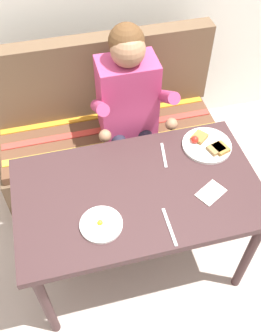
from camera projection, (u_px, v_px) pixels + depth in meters
The scene contains 9 objects.
ground_plane at pixel (136, 260), 2.42m from camera, with size 8.00×8.00×0.00m, color #B8A59B.
table at pixel (138, 199), 1.93m from camera, with size 1.20×0.70×0.73m.
couch at pixel (109, 139), 2.65m from camera, with size 1.44×0.56×1.00m.
person at pixel (130, 106), 2.24m from camera, with size 0.45×0.61×1.21m.
plate_breakfast at pixel (208, 145), 2.04m from camera, with size 0.26×0.26×0.05m.
plate_eggs at pixel (101, 224), 1.73m from camera, with size 0.19×0.19×0.04m.
napkin at pixel (211, 193), 1.85m from camera, with size 0.14×0.09×0.01m, color silver.
fork at pixel (164, 155), 2.01m from camera, with size 0.01×0.17×0.01m, color silver.
knife at pixel (170, 227), 1.73m from camera, with size 0.01×0.20×0.01m, color silver.
Camera 1 is at (-0.31, -1.08, 2.22)m, focal length 41.25 mm.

